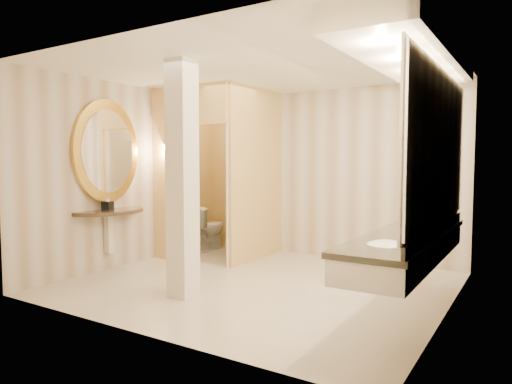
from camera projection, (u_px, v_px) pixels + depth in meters
floor at (257, 284)px, 5.82m from camera, size 4.50×4.50×0.00m
ceiling at (257, 69)px, 5.63m from camera, size 4.50×4.50×0.00m
wall_back at (322, 174)px, 7.42m from camera, size 4.50×0.02×2.70m
wall_front at (138, 185)px, 4.03m from camera, size 4.50×0.02×2.70m
wall_left at (131, 175)px, 6.91m from camera, size 0.02×4.00×2.70m
wall_right at (449, 183)px, 4.54m from camera, size 0.02×4.00×2.70m
toilet_closet at (229, 172)px, 7.14m from camera, size 1.50×1.55×2.70m
wall_sconce at (167, 150)px, 7.08m from camera, size 0.14×0.14×0.42m
vanity at (412, 154)px, 4.33m from camera, size 0.75×2.77×2.09m
console_shelf at (107, 176)px, 6.47m from camera, size 1.12×1.12×2.01m
pillar at (182, 180)px, 5.20m from camera, size 0.27×0.27×2.70m
tissue_box at (108, 206)px, 6.34m from camera, size 0.15×0.15×0.13m
toilet at (206, 228)px, 7.99m from camera, size 0.46×0.78×0.79m
soap_bottle_a at (404, 228)px, 4.26m from camera, size 0.06×0.06×0.14m
soap_bottle_b at (414, 223)px, 4.65m from camera, size 0.10×0.10×0.12m
soap_bottle_c at (407, 219)px, 4.59m from camera, size 0.10×0.10×0.21m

